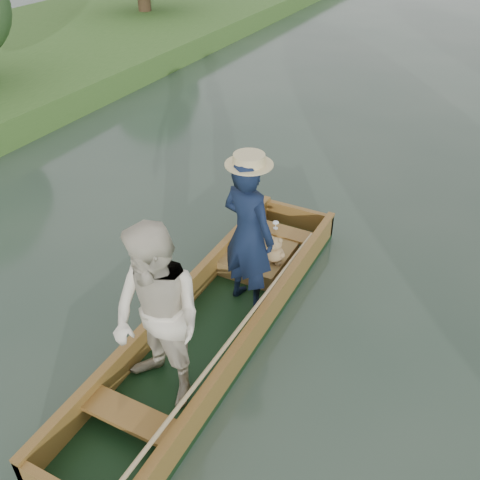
% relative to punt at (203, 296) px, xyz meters
% --- Properties ---
extents(ground, '(120.00, 120.00, 0.00)m').
position_rel_punt_xyz_m(ground, '(-0.02, 0.29, -0.78)').
color(ground, '#283D30').
rests_on(ground, ground).
extents(punt, '(1.14, 5.00, 2.08)m').
position_rel_punt_xyz_m(punt, '(0.00, 0.00, 0.00)').
color(punt, black).
rests_on(punt, ground).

